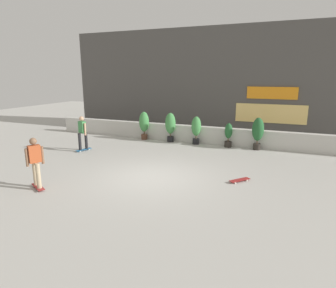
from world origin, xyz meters
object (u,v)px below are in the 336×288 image
(skater_by_wall_right, at_px, (82,132))
(skater_far_right, at_px, (35,161))
(potted_plant_1, at_px, (170,125))
(skateboard_near_camera, at_px, (240,180))
(potted_plant_2, at_px, (196,128))
(potted_plant_3, at_px, (228,134))
(potted_plant_4, at_px, (258,131))
(potted_plant_0, at_px, (144,123))

(skater_by_wall_right, distance_m, skater_far_right, 4.84)
(potted_plant_1, relative_size, skater_by_wall_right, 0.95)
(potted_plant_1, distance_m, skateboard_near_camera, 6.69)
(potted_plant_1, bearing_deg, skater_far_right, -100.39)
(potted_plant_2, height_order, potted_plant_3, potted_plant_2)
(potted_plant_1, height_order, potted_plant_3, potted_plant_1)
(potted_plant_3, height_order, potted_plant_4, potted_plant_4)
(potted_plant_3, bearing_deg, skater_by_wall_right, -151.60)
(skater_by_wall_right, xyz_separation_m, skater_far_right, (1.73, -4.52, 0.00))
(potted_plant_4, bearing_deg, skateboard_near_camera, -91.02)
(skateboard_near_camera, bearing_deg, potted_plant_2, 122.33)
(potted_plant_4, xyz_separation_m, skateboard_near_camera, (-0.09, -4.83, -0.88))
(potted_plant_1, xyz_separation_m, potted_plant_4, (4.62, 0.00, -0.00))
(skater_by_wall_right, relative_size, skateboard_near_camera, 2.29)
(potted_plant_1, bearing_deg, potted_plant_3, 0.00)
(skater_by_wall_right, bearing_deg, potted_plant_0, 65.47)
(potted_plant_0, height_order, skater_by_wall_right, skater_by_wall_right)
(potted_plant_0, height_order, potted_plant_3, potted_plant_0)
(potted_plant_0, relative_size, skater_far_right, 0.94)
(potted_plant_0, height_order, potted_plant_1, potted_plant_1)
(potted_plant_2, distance_m, potted_plant_4, 3.15)
(potted_plant_1, bearing_deg, potted_plant_2, 0.00)
(skater_by_wall_right, height_order, skater_far_right, same)
(skateboard_near_camera, bearing_deg, skater_by_wall_right, 169.86)
(skater_far_right, bearing_deg, potted_plant_3, 59.71)
(potted_plant_1, xyz_separation_m, potted_plant_3, (3.19, 0.00, -0.27))
(potted_plant_3, bearing_deg, potted_plant_4, 0.00)
(potted_plant_3, bearing_deg, potted_plant_2, 180.00)
(potted_plant_1, xyz_separation_m, skater_far_right, (-1.46, -7.97, -0.00))
(skater_far_right, xyz_separation_m, skateboard_near_camera, (6.00, 3.14, -0.88))
(skater_by_wall_right, bearing_deg, potted_plant_3, 28.40)
(potted_plant_4, xyz_separation_m, skater_far_right, (-6.08, -7.97, 0.00))
(skater_far_right, bearing_deg, skater_by_wall_right, 110.94)
(potted_plant_0, height_order, skateboard_near_camera, potted_plant_0)
(potted_plant_0, height_order, potted_plant_2, potted_plant_0)
(potted_plant_0, relative_size, potted_plant_1, 0.99)
(skater_by_wall_right, bearing_deg, potted_plant_2, 36.50)
(potted_plant_3, height_order, skater_by_wall_right, skater_by_wall_right)
(skater_by_wall_right, bearing_deg, skater_far_right, -69.06)
(potted_plant_2, bearing_deg, potted_plant_3, 0.00)
(potted_plant_0, height_order, skater_far_right, skater_far_right)
(potted_plant_2, distance_m, skateboard_near_camera, 5.78)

